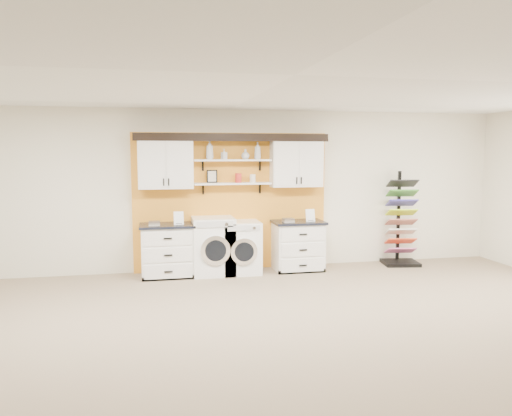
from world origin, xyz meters
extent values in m
plane|color=gray|center=(0.00, 0.00, 0.00)|extent=(10.00, 10.00, 0.00)
plane|color=white|center=(0.00, 0.00, 2.80)|extent=(10.00, 10.00, 0.00)
plane|color=#EDE5CC|center=(0.00, 4.00, 1.40)|extent=(10.00, 0.00, 10.00)
cube|color=orange|center=(0.00, 3.96, 1.20)|extent=(3.40, 0.07, 2.40)
cube|color=white|center=(-1.13, 3.80, 1.88)|extent=(0.90, 0.34, 0.84)
cube|color=white|center=(-1.35, 3.62, 1.88)|extent=(0.42, 0.01, 0.78)
cube|color=white|center=(-0.91, 3.62, 1.88)|extent=(0.42, 0.01, 0.78)
cube|color=white|center=(1.13, 3.80, 1.88)|extent=(0.90, 0.34, 0.84)
cube|color=white|center=(0.91, 3.62, 1.88)|extent=(0.42, 0.01, 0.78)
cube|color=white|center=(1.35, 3.62, 1.88)|extent=(0.42, 0.01, 0.78)
cube|color=white|center=(0.00, 3.80, 1.53)|extent=(1.32, 0.28, 0.03)
cube|color=white|center=(0.00, 3.80, 1.93)|extent=(1.32, 0.28, 0.03)
cube|color=black|center=(0.00, 3.82, 2.33)|extent=(3.30, 0.40, 0.10)
cube|color=black|center=(0.00, 3.63, 2.27)|extent=(3.30, 0.04, 0.04)
cube|color=black|center=(-0.35, 3.85, 1.66)|extent=(0.18, 0.02, 0.22)
cube|color=beige|center=(-0.35, 3.84, 1.66)|extent=(0.14, 0.01, 0.18)
cylinder|color=red|center=(0.10, 3.80, 1.62)|extent=(0.11, 0.11, 0.16)
cylinder|color=silver|center=(0.35, 3.80, 1.61)|extent=(0.10, 0.10, 0.14)
cube|color=white|center=(-1.13, 3.65, 0.42)|extent=(0.84, 0.60, 0.84)
cube|color=black|center=(-1.13, 3.38, 0.03)|extent=(0.84, 0.06, 0.07)
cube|color=black|center=(-1.13, 3.65, 0.86)|extent=(0.90, 0.66, 0.04)
cube|color=white|center=(-1.13, 3.34, 0.69)|extent=(0.77, 0.02, 0.23)
cube|color=white|center=(-1.13, 3.34, 0.42)|extent=(0.77, 0.02, 0.23)
cube|color=white|center=(-1.13, 3.34, 0.15)|extent=(0.77, 0.02, 0.23)
cube|color=white|center=(1.13, 3.65, 0.42)|extent=(0.83, 0.60, 0.83)
cube|color=black|center=(1.13, 3.38, 0.03)|extent=(0.83, 0.06, 0.06)
cube|color=black|center=(1.13, 3.65, 0.85)|extent=(0.89, 0.66, 0.04)
cube|color=white|center=(1.13, 3.34, 0.68)|extent=(0.76, 0.02, 0.23)
cube|color=white|center=(1.13, 3.34, 0.42)|extent=(0.76, 0.02, 0.23)
cube|color=white|center=(1.13, 3.34, 0.15)|extent=(0.76, 0.02, 0.23)
cube|color=white|center=(-0.37, 3.65, 0.49)|extent=(0.70, 0.66, 0.97)
cube|color=silver|center=(-0.37, 3.31, 0.90)|extent=(0.59, 0.02, 0.10)
cylinder|color=silver|center=(-0.37, 3.31, 0.47)|extent=(0.49, 0.05, 0.49)
cylinder|color=black|center=(-0.37, 3.29, 0.47)|extent=(0.35, 0.03, 0.35)
cube|color=white|center=(0.11, 3.65, 0.45)|extent=(0.64, 0.66, 0.89)
cube|color=silver|center=(0.11, 3.31, 0.83)|extent=(0.54, 0.02, 0.09)
cylinder|color=silver|center=(0.11, 3.31, 0.43)|extent=(0.45, 0.05, 0.45)
cylinder|color=black|center=(0.11, 3.29, 0.43)|extent=(0.32, 0.03, 0.32)
cube|color=black|center=(3.10, 3.65, 0.03)|extent=(0.70, 0.62, 0.06)
cube|color=black|center=(3.13, 3.84, 0.89)|extent=(0.06, 0.06, 1.67)
cube|color=#D75F9F|center=(3.11, 3.67, 0.26)|extent=(0.56, 0.37, 0.15)
cube|color=red|center=(3.11, 3.67, 0.44)|extent=(0.56, 0.37, 0.15)
cube|color=silver|center=(3.11, 3.67, 0.62)|extent=(0.56, 0.37, 0.15)
cube|color=#A35544|center=(3.11, 3.67, 0.79)|extent=(0.56, 0.37, 0.15)
cube|color=#CBFF1A|center=(3.11, 3.67, 0.97)|extent=(0.56, 0.37, 0.15)
cube|color=#3F35BC|center=(3.11, 3.67, 1.15)|extent=(0.56, 0.37, 0.15)
cube|color=#409127|center=(3.11, 3.67, 1.32)|extent=(0.56, 0.37, 0.15)
cube|color=black|center=(3.11, 3.67, 1.50)|extent=(0.56, 0.37, 0.15)
imported|color=silver|center=(-0.39, 3.80, 2.10)|extent=(0.15, 0.15, 0.32)
imported|color=silver|center=(-0.15, 3.80, 2.03)|extent=(0.11, 0.11, 0.18)
imported|color=silver|center=(0.22, 3.80, 2.03)|extent=(0.18, 0.18, 0.18)
imported|color=silver|center=(0.44, 3.80, 2.09)|extent=(0.12, 0.12, 0.30)
camera|label=1|loc=(-1.34, -4.66, 2.08)|focal=35.00mm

